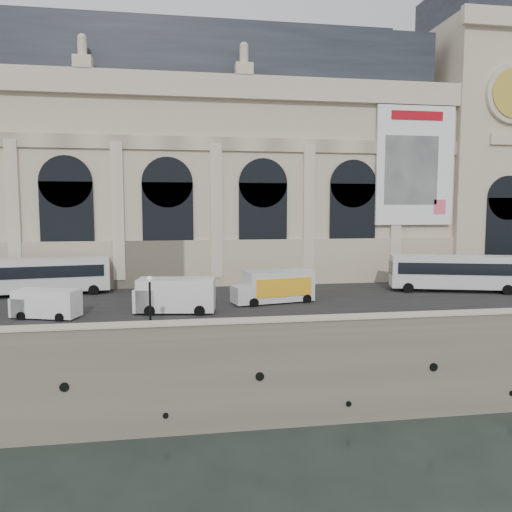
{
  "coord_description": "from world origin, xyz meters",
  "views": [
    {
      "loc": [
        -3.14,
        -30.72,
        14.42
      ],
      "look_at": [
        5.27,
        22.0,
        9.21
      ],
      "focal_mm": 35.0,
      "sensor_mm": 36.0,
      "label": 1
    }
  ],
  "objects": [
    {
      "name": "street",
      "position": [
        0.0,
        14.0,
        6.03
      ],
      "size": [
        160.0,
        24.0,
        0.06
      ],
      "primitive_type": "cube",
      "color": "#2D2D2D",
      "rests_on": "quay"
    },
    {
      "name": "clock_pavilion",
      "position": [
        34.0,
        27.93,
        23.42
      ],
      "size": [
        13.0,
        14.72,
        36.7
      ],
      "color": "beige",
      "rests_on": "quay"
    },
    {
      "name": "van_b",
      "position": [
        -13.23,
        8.65,
        7.14
      ],
      "size": [
        5.35,
        3.34,
        2.23
      ],
      "color": "white",
      "rests_on": "quay"
    },
    {
      "name": "bus_left",
      "position": [
        -15.78,
        19.0,
        8.01
      ],
      "size": [
        12.39,
        4.27,
        3.58
      ],
      "color": "silver",
      "rests_on": "quay"
    },
    {
      "name": "parapet",
      "position": [
        0.0,
        0.6,
        6.62
      ],
      "size": [
        160.0,
        1.4,
        1.21
      ],
      "color": "#79725D",
      "rests_on": "quay"
    },
    {
      "name": "museum",
      "position": [
        -5.98,
        30.86,
        19.72
      ],
      "size": [
        69.0,
        18.7,
        29.1
      ],
      "color": "beige",
      "rests_on": "quay"
    },
    {
      "name": "lamp_right",
      "position": [
        -4.94,
        2.35,
        7.96
      ],
      "size": [
        0.4,
        0.4,
        3.94
      ],
      "color": "black",
      "rests_on": "quay"
    },
    {
      "name": "van_c",
      "position": [
        -3.6,
        9.05,
        7.43
      ],
      "size": [
        6.57,
        3.3,
        2.8
      ],
      "color": "silver",
      "rests_on": "quay"
    },
    {
      "name": "quay",
      "position": [
        0.0,
        35.0,
        3.0
      ],
      "size": [
        160.0,
        70.0,
        6.0
      ],
      "primitive_type": "cube",
      "color": "#79725D",
      "rests_on": "ground"
    },
    {
      "name": "bus_right",
      "position": [
        24.12,
        14.73,
        8.05
      ],
      "size": [
        12.63,
        5.98,
        3.66
      ],
      "color": "silver",
      "rests_on": "quay"
    },
    {
      "name": "box_truck",
      "position": [
        5.32,
        11.87,
        7.46
      ],
      "size": [
        7.5,
        3.75,
        2.89
      ],
      "color": "silver",
      "rests_on": "quay"
    },
    {
      "name": "ground",
      "position": [
        0.0,
        0.0,
        0.0
      ],
      "size": [
        260.0,
        260.0,
        0.0
      ],
      "primitive_type": "plane",
      "color": "black",
      "rests_on": "ground"
    }
  ]
}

